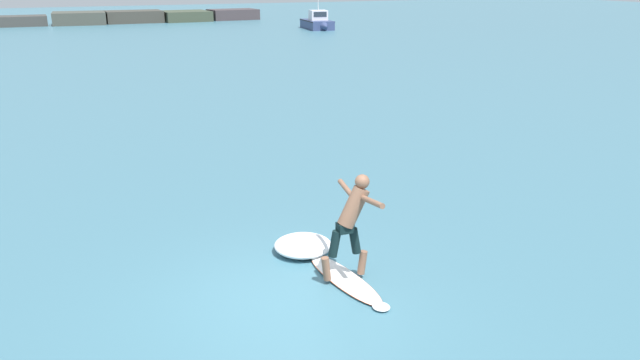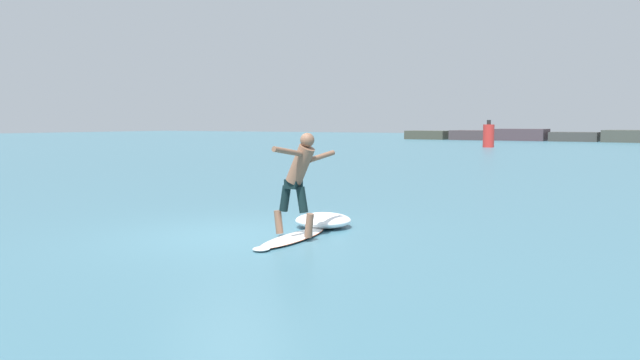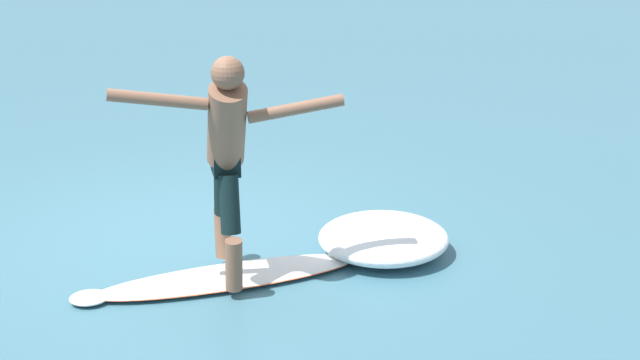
{
  "view_description": "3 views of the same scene",
  "coord_description": "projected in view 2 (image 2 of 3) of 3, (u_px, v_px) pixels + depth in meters",
  "views": [
    {
      "loc": [
        -3.22,
        -8.19,
        4.93
      ],
      "look_at": [
        1.43,
        1.94,
        1.24
      ],
      "focal_mm": 35.0,
      "sensor_mm": 36.0,
      "label": 1
    },
    {
      "loc": [
        6.94,
        -8.68,
        2.03
      ],
      "look_at": [
        0.9,
        1.48,
        0.93
      ],
      "focal_mm": 35.0,
      "sensor_mm": 36.0,
      "label": 2
    },
    {
      "loc": [
        8.62,
        -1.12,
        3.49
      ],
      "look_at": [
        1.12,
        0.97,
        0.77
      ],
      "focal_mm": 60.0,
      "sensor_mm": 36.0,
      "label": 3
    }
  ],
  "objects": [
    {
      "name": "surfboard",
      "position": [
        293.0,
        238.0,
        10.76
      ],
      "size": [
        0.69,
        2.32,
        0.21
      ],
      "color": "white",
      "rests_on": "ground"
    },
    {
      "name": "surfer",
      "position": [
        299.0,
        175.0,
        10.62
      ],
      "size": [
        0.85,
        1.7,
        1.78
      ],
      "color": "brown",
      "rests_on": "surfboard"
    },
    {
      "name": "wave_foam_at_tail",
      "position": [
        323.0,
        220.0,
        12.02
      ],
      "size": [
        1.47,
        1.47,
        0.28
      ],
      "color": "white",
      "rests_on": "ground"
    },
    {
      "name": "ground_plane",
      "position": [
        235.0,
        236.0,
        11.15
      ],
      "size": [
        200.0,
        200.0,
        0.0
      ],
      "primitive_type": "plane",
      "color": "#3D6D7E"
    },
    {
      "name": "rock_jetty_breakwater",
      "position": [
        617.0,
        136.0,
        63.93
      ],
      "size": [
        43.42,
        4.97,
        1.29
      ],
      "color": "#3E3F34",
      "rests_on": "ground"
    },
    {
      "name": "channel_marker_buoy",
      "position": [
        489.0,
        136.0,
        50.27
      ],
      "size": [
        0.89,
        0.89,
        2.2
      ],
      "color": "red",
      "rests_on": "ground"
    }
  ]
}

